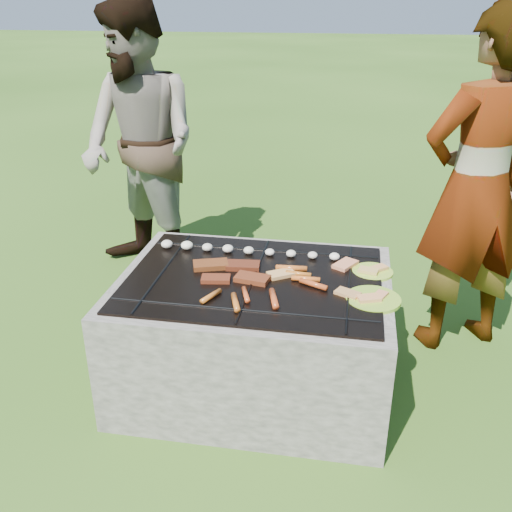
{
  "coord_description": "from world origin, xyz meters",
  "views": [
    {
      "loc": [
        0.43,
        -2.4,
        1.84
      ],
      "look_at": [
        0.0,
        0.05,
        0.7
      ],
      "focal_mm": 40.0,
      "sensor_mm": 36.0,
      "label": 1
    }
  ],
  "objects_px": {
    "plate_far": "(373,271)",
    "bystander": "(140,146)",
    "fire_pit": "(254,335)",
    "cook": "(477,189)",
    "plate_near": "(373,299)"
  },
  "relations": [
    {
      "from": "fire_pit",
      "to": "plate_near",
      "type": "distance_m",
      "value": 0.66
    },
    {
      "from": "fire_pit",
      "to": "cook",
      "type": "bearing_deg",
      "value": 29.41
    },
    {
      "from": "fire_pit",
      "to": "cook",
      "type": "distance_m",
      "value": 1.39
    },
    {
      "from": "fire_pit",
      "to": "plate_near",
      "type": "relative_size",
      "value": 4.02
    },
    {
      "from": "bystander",
      "to": "fire_pit",
      "type": "bearing_deg",
      "value": -17.55
    },
    {
      "from": "fire_pit",
      "to": "plate_far",
      "type": "distance_m",
      "value": 0.67
    },
    {
      "from": "fire_pit",
      "to": "cook",
      "type": "height_order",
      "value": "cook"
    },
    {
      "from": "plate_near",
      "to": "cook",
      "type": "bearing_deg",
      "value": 54.55
    },
    {
      "from": "plate_far",
      "to": "plate_near",
      "type": "height_order",
      "value": "plate_near"
    },
    {
      "from": "plate_far",
      "to": "plate_near",
      "type": "xyz_separation_m",
      "value": [
        -0.0,
        -0.28,
        0.0
      ]
    },
    {
      "from": "plate_far",
      "to": "bystander",
      "type": "relative_size",
      "value": 0.13
    },
    {
      "from": "fire_pit",
      "to": "plate_near",
      "type": "xyz_separation_m",
      "value": [
        0.56,
        -0.12,
        0.33
      ]
    },
    {
      "from": "plate_near",
      "to": "fire_pit",
      "type": "bearing_deg",
      "value": 167.99
    },
    {
      "from": "plate_far",
      "to": "bystander",
      "type": "distance_m",
      "value": 1.86
    },
    {
      "from": "plate_far",
      "to": "plate_near",
      "type": "bearing_deg",
      "value": -90.11
    }
  ]
}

